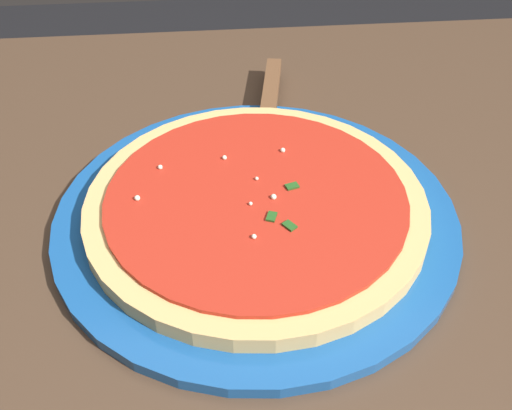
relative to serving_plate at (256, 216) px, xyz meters
The scene contains 4 objects.
restaurant_table 0.14m from the serving_plate, 55.19° to the right, with size 1.15×0.91×0.78m.
serving_plate is the anchor object (origin of this frame).
pizza 0.02m from the serving_plate, 169.90° to the left, with size 0.32×0.32×0.02m.
pizza_server 0.17m from the serving_plate, 79.94° to the left, with size 0.08×0.22×0.01m.
Camera 1 is at (-0.06, -0.38, 1.17)m, focal length 42.11 mm.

